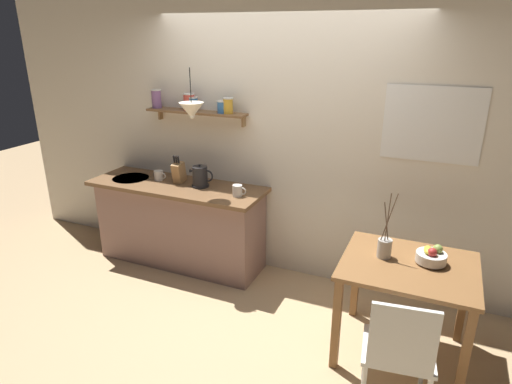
{
  "coord_description": "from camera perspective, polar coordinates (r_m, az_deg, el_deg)",
  "views": [
    {
      "loc": [
        1.41,
        -3.21,
        2.34
      ],
      "look_at": [
        -0.1,
        0.25,
        0.95
      ],
      "focal_mm": 30.73,
      "sensor_mm": 36.0,
      "label": 1
    }
  ],
  "objects": [
    {
      "name": "back_wall",
      "position": [
        4.16,
        6.11,
        6.36
      ],
      "size": [
        6.8,
        0.11,
        2.7
      ],
      "color": "silver",
      "rests_on": "ground_plane"
    },
    {
      "name": "kitchen_counter",
      "position": [
        4.67,
        -9.86,
        -3.99
      ],
      "size": [
        1.83,
        0.63,
        0.88
      ],
      "color": "gray",
      "rests_on": "ground_plane"
    },
    {
      "name": "ground_plane",
      "position": [
        4.21,
        -0.12,
        -13.52
      ],
      "size": [
        14.0,
        14.0,
        0.0
      ],
      "primitive_type": "plane",
      "color": "tan"
    },
    {
      "name": "pendant_lamp",
      "position": [
        4.04,
        -8.38,
        10.45
      ],
      "size": [
        0.23,
        0.23,
        0.45
      ],
      "color": "black"
    },
    {
      "name": "dining_table",
      "position": [
        3.42,
        19.09,
        -10.68
      ],
      "size": [
        0.94,
        0.79,
        0.77
      ],
      "color": "brown",
      "rests_on": "ground_plane"
    },
    {
      "name": "twig_vase",
      "position": [
        3.36,
        16.39,
        -6.89
      ],
      "size": [
        0.11,
        0.1,
        0.5
      ],
      "color": "#B7B2A8",
      "rests_on": "dining_table"
    },
    {
      "name": "knife_block",
      "position": [
        4.5,
        -10.02,
        2.58
      ],
      "size": [
        0.09,
        0.16,
        0.29
      ],
      "color": "tan",
      "rests_on": "kitchen_counter"
    },
    {
      "name": "fruit_bowl",
      "position": [
        3.39,
        21.87,
        -7.74
      ],
      "size": [
        0.21,
        0.21,
        0.14
      ],
      "color": "silver",
      "rests_on": "dining_table"
    },
    {
      "name": "dining_chair_near",
      "position": [
        2.99,
        18.14,
        -18.98
      ],
      "size": [
        0.49,
        0.45,
        0.88
      ],
      "color": "white",
      "rests_on": "ground_plane"
    },
    {
      "name": "wall_shelf",
      "position": [
        4.4,
        -7.99,
        10.97
      ],
      "size": [
        1.06,
        0.2,
        0.32
      ],
      "color": "brown"
    },
    {
      "name": "coffee_mug_by_sink",
      "position": [
        4.65,
        -12.53,
        2.12
      ],
      "size": [
        0.14,
        0.09,
        0.1
      ],
      "color": "white",
      "rests_on": "kitchen_counter"
    },
    {
      "name": "electric_kettle",
      "position": [
        4.36,
        -7.25,
        2.0
      ],
      "size": [
        0.26,
        0.17,
        0.23
      ],
      "color": "black",
      "rests_on": "kitchen_counter"
    },
    {
      "name": "coffee_mug_spare",
      "position": [
        4.09,
        -2.4,
        0.19
      ],
      "size": [
        0.14,
        0.09,
        0.11
      ],
      "color": "white",
      "rests_on": "kitchen_counter"
    }
  ]
}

